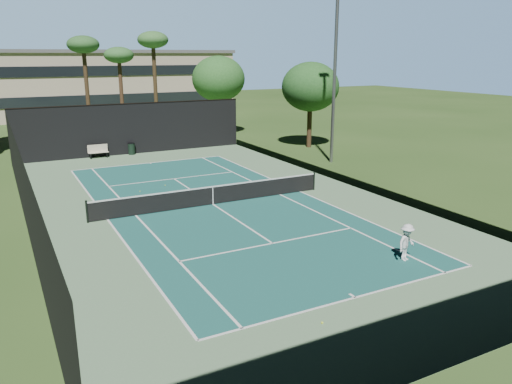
{
  "coord_description": "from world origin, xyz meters",
  "views": [
    {
      "loc": [
        -9.72,
        -23.45,
        7.66
      ],
      "look_at": [
        1.0,
        -3.0,
        1.3
      ],
      "focal_mm": 35.0,
      "sensor_mm": 36.0,
      "label": 1
    }
  ],
  "objects_px": {
    "park_bench": "(98,151)",
    "player": "(407,242)",
    "trash_bin": "(132,149)",
    "tennis_net": "(213,195)",
    "tennis_ball_c": "(165,185)",
    "tennis_ball_b": "(136,196)",
    "tennis_ball_a": "(322,323)",
    "tennis_ball_d": "(140,191)"
  },
  "relations": [
    {
      "from": "tennis_ball_a",
      "to": "tennis_ball_d",
      "type": "xyz_separation_m",
      "value": [
        -0.86,
        17.06,
        -0.01
      ]
    },
    {
      "from": "tennis_ball_d",
      "to": "trash_bin",
      "type": "height_order",
      "value": "trash_bin"
    },
    {
      "from": "trash_bin",
      "to": "player",
      "type": "bearing_deg",
      "value": -81.19
    },
    {
      "from": "tennis_ball_b",
      "to": "tennis_ball_c",
      "type": "relative_size",
      "value": 1.03
    },
    {
      "from": "tennis_net",
      "to": "tennis_ball_a",
      "type": "relative_size",
      "value": 169.9
    },
    {
      "from": "tennis_ball_a",
      "to": "park_bench",
      "type": "distance_m",
      "value": 28.35
    },
    {
      "from": "tennis_ball_b",
      "to": "player",
      "type": "bearing_deg",
      "value": -63.27
    },
    {
      "from": "tennis_ball_d",
      "to": "trash_bin",
      "type": "bearing_deg",
      "value": 78.1
    },
    {
      "from": "player",
      "to": "tennis_ball_a",
      "type": "relative_size",
      "value": 19.32
    },
    {
      "from": "tennis_ball_b",
      "to": "park_bench",
      "type": "relative_size",
      "value": 0.04
    },
    {
      "from": "player",
      "to": "tennis_ball_b",
      "type": "relative_size",
      "value": 21.95
    },
    {
      "from": "player",
      "to": "tennis_ball_b",
      "type": "xyz_separation_m",
      "value": [
        -6.92,
        13.75,
        -0.7
      ]
    },
    {
      "from": "tennis_ball_a",
      "to": "tennis_ball_c",
      "type": "height_order",
      "value": "tennis_ball_a"
    },
    {
      "from": "tennis_ball_d",
      "to": "trash_bin",
      "type": "xyz_separation_m",
      "value": [
        2.4,
        11.4,
        0.45
      ]
    },
    {
      "from": "tennis_ball_a",
      "to": "tennis_ball_b",
      "type": "relative_size",
      "value": 1.14
    },
    {
      "from": "tennis_ball_b",
      "to": "tennis_ball_c",
      "type": "height_order",
      "value": "tennis_ball_b"
    },
    {
      "from": "park_bench",
      "to": "trash_bin",
      "type": "xyz_separation_m",
      "value": [
        2.62,
        0.14,
        -0.07
      ]
    },
    {
      "from": "tennis_ball_c",
      "to": "tennis_ball_d",
      "type": "height_order",
      "value": "same"
    },
    {
      "from": "player",
      "to": "tennis_ball_c",
      "type": "xyz_separation_m",
      "value": [
        -4.72,
        15.3,
        -0.7
      ]
    },
    {
      "from": "tennis_ball_a",
      "to": "player",
      "type": "bearing_deg",
      "value": 23.44
    },
    {
      "from": "player",
      "to": "tennis_ball_a",
      "type": "bearing_deg",
      "value": -173.01
    },
    {
      "from": "trash_bin",
      "to": "tennis_ball_d",
      "type": "bearing_deg",
      "value": -101.9
    },
    {
      "from": "tennis_ball_d",
      "to": "trash_bin",
      "type": "relative_size",
      "value": 0.07
    },
    {
      "from": "tennis_ball_a",
      "to": "tennis_ball_c",
      "type": "relative_size",
      "value": 1.17
    },
    {
      "from": "tennis_ball_b",
      "to": "park_bench",
      "type": "bearing_deg",
      "value": 88.71
    },
    {
      "from": "tennis_net",
      "to": "trash_bin",
      "type": "relative_size",
      "value": 13.65
    },
    {
      "from": "tennis_ball_c",
      "to": "tennis_net",
      "type": "bearing_deg",
      "value": -78.39
    },
    {
      "from": "player",
      "to": "tennis_ball_c",
      "type": "distance_m",
      "value": 16.02
    },
    {
      "from": "tennis_ball_a",
      "to": "tennis_ball_b",
      "type": "distance_m",
      "value": 16.22
    },
    {
      "from": "tennis_ball_c",
      "to": "tennis_ball_b",
      "type": "bearing_deg",
      "value": -144.96
    },
    {
      "from": "tennis_ball_a",
      "to": "trash_bin",
      "type": "distance_m",
      "value": 28.51
    },
    {
      "from": "tennis_ball_c",
      "to": "park_bench",
      "type": "xyz_separation_m",
      "value": [
        -1.93,
        10.61,
        0.51
      ]
    },
    {
      "from": "tennis_net",
      "to": "player",
      "type": "bearing_deg",
      "value": -70.29
    },
    {
      "from": "park_bench",
      "to": "player",
      "type": "bearing_deg",
      "value": -75.6
    },
    {
      "from": "tennis_ball_b",
      "to": "trash_bin",
      "type": "xyz_separation_m",
      "value": [
        2.89,
        12.29,
        0.45
      ]
    },
    {
      "from": "tennis_ball_a",
      "to": "tennis_ball_d",
      "type": "height_order",
      "value": "tennis_ball_a"
    },
    {
      "from": "park_bench",
      "to": "trash_bin",
      "type": "distance_m",
      "value": 2.62
    },
    {
      "from": "tennis_ball_a",
      "to": "tennis_ball_c",
      "type": "xyz_separation_m",
      "value": [
        0.86,
        17.72,
        -0.01
      ]
    },
    {
      "from": "tennis_net",
      "to": "tennis_ball_c",
      "type": "height_order",
      "value": "tennis_net"
    },
    {
      "from": "tennis_net",
      "to": "tennis_ball_b",
      "type": "relative_size",
      "value": 193.09
    },
    {
      "from": "player",
      "to": "park_bench",
      "type": "distance_m",
      "value": 26.75
    },
    {
      "from": "tennis_ball_a",
      "to": "tennis_ball_d",
      "type": "relative_size",
      "value": 1.17
    }
  ]
}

